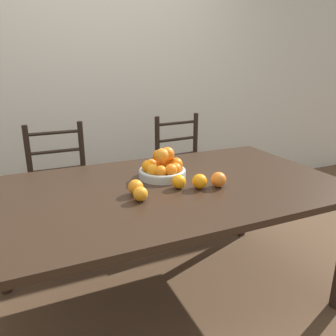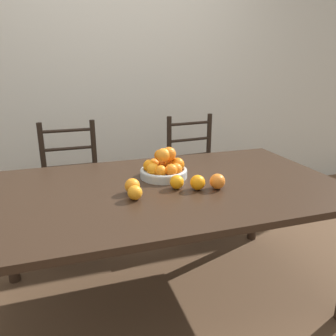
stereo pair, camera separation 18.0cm
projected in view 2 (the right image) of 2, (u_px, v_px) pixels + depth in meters
The scene contains 11 objects.
ground_plane at pixel (165, 298), 1.99m from camera, with size 12.00×12.00×0.00m, color brown.
wall_back at pixel (113, 70), 3.01m from camera, with size 8.00×0.06×2.60m.
dining_table at pixel (164, 198), 1.79m from camera, with size 1.93×1.09×0.73m.
fruit_bowl at pixel (164, 168), 1.88m from camera, with size 0.27×0.27×0.18m.
orange_loose_0 at pixel (135, 193), 1.58m from camera, with size 0.07×0.07×0.07m.
orange_loose_1 at pixel (217, 181), 1.71m from camera, with size 0.08×0.08×0.08m.
orange_loose_2 at pixel (177, 182), 1.71m from camera, with size 0.07×0.07×0.07m.
orange_loose_3 at pixel (198, 182), 1.70m from camera, with size 0.08×0.08×0.08m.
orange_loose_4 at pixel (132, 186), 1.65m from camera, with size 0.08×0.08×0.08m.
chair_left at pixel (73, 189), 2.46m from camera, with size 0.42×0.40×0.95m.
chair_right at pixel (196, 175), 2.76m from camera, with size 0.45×0.44×0.95m.
Camera 2 is at (-0.49, -1.58, 1.36)m, focal length 35.00 mm.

